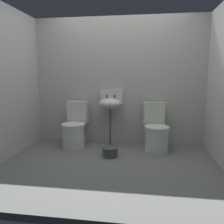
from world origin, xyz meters
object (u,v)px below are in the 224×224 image
at_px(toilet_left, 75,128).
at_px(toilet_right, 156,131).
at_px(sink, 110,103).
at_px(bucket, 110,152).

height_order(toilet_left, toilet_right, same).
distance_m(toilet_left, sink, 0.77).
relative_size(toilet_left, toilet_right, 1.00).
bearing_deg(toilet_right, toilet_left, -8.96).
bearing_deg(sink, toilet_left, -162.72).
height_order(toilet_right, bucket, toilet_right).
height_order(toilet_right, sink, sink).
xyz_separation_m(toilet_right, bucket, (-0.70, -0.44, -0.24)).
bearing_deg(toilet_left, bucket, 147.66).
relative_size(sink, bucket, 3.95).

